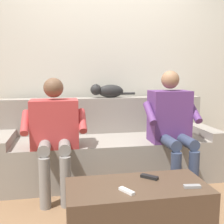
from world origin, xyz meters
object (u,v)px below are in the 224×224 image
person_left_seated (172,121)px  remote_gray (192,186)px  remote_black (149,177)px  cat_on_backrest (107,91)px  remote_white (127,191)px  coffee_table (137,210)px  person_right_seated (55,128)px  couch (109,149)px

person_left_seated → remote_gray: bearing=76.2°
remote_black → person_left_seated: bearing=99.9°
cat_on_backrest → remote_white: size_ratio=4.34×
coffee_table → person_left_seated: bearing=-126.1°
person_right_seated → remote_black: 1.06m
remote_gray → couch: bearing=112.4°
person_right_seated → remote_black: size_ratio=8.32×
remote_black → cat_on_backrest: bearing=137.4°
person_right_seated → remote_white: size_ratio=8.92×
couch → remote_white: size_ratio=18.99×
remote_gray → remote_black: bearing=145.0°
person_right_seated → remote_gray: person_right_seated is taller
couch → remote_black: bearing=96.3°
coffee_table → person_left_seated: person_left_seated is taller
person_right_seated → person_left_seated: bearing=178.9°
couch → person_left_seated: 0.81m
person_right_seated → remote_gray: (-0.96, 0.96, -0.26)m
coffee_table → remote_black: bearing=-140.6°
remote_white → remote_gray: bearing=58.4°
couch → person_right_seated: size_ratio=2.13×
cat_on_backrest → remote_black: cat_on_backrest is taller
person_left_seated → remote_white: 1.19m
couch → remote_white: (0.10, 1.32, 0.08)m
person_left_seated → remote_white: size_ratio=9.46×
person_right_seated → remote_black: (-0.72, 0.74, -0.26)m
cat_on_backrest → remote_black: size_ratio=4.05×
person_left_seated → coffee_table: bearing=53.9°
cat_on_backrest → person_right_seated: bearing=45.4°
person_right_seated → remote_white: bearing=117.5°
cat_on_backrest → person_left_seated: bearing=131.2°
coffee_table → person_left_seated: (-0.60, -0.82, 0.49)m
cat_on_backrest → remote_black: bearing=94.1°
coffee_table → person_right_seated: (0.60, -0.84, 0.47)m
remote_gray → cat_on_backrest: bearing=109.1°
person_right_seated → remote_white: 1.10m
couch → cat_on_backrest: cat_on_backrest is taller
remote_gray → remote_black: remote_black is taller
couch → remote_gray: bearing=105.4°
coffee_table → person_right_seated: 1.13m
person_left_seated → cat_on_backrest: 0.91m
couch → coffee_table: couch is taller
person_right_seated → remote_gray: bearing=135.1°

